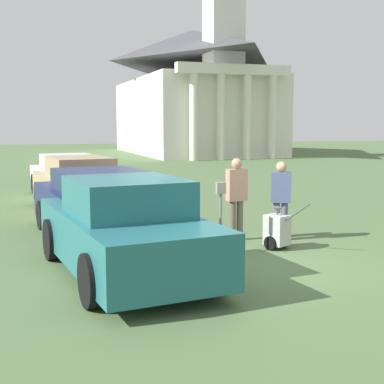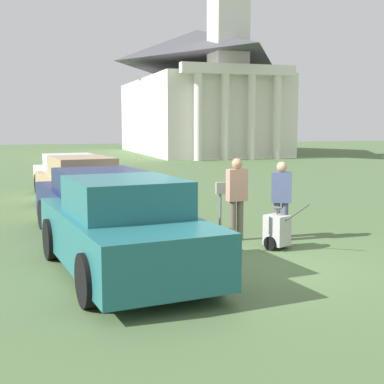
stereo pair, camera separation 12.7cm
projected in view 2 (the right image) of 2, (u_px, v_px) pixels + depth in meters
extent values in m
plane|color=#4C663D|center=(257.00, 266.00, 9.40)|extent=(120.00, 120.00, 0.00)
cube|color=#23666B|center=(123.00, 237.00, 8.89)|extent=(2.45, 4.82, 0.82)
cube|color=#23666B|center=(125.00, 196.00, 8.64)|extent=(1.91, 2.13, 0.58)
cylinder|color=black|center=(51.00, 239.00, 9.83)|extent=(0.27, 0.77, 0.76)
cylinder|color=black|center=(147.00, 231.00, 10.60)|extent=(0.27, 0.77, 0.76)
cylinder|color=black|center=(87.00, 280.00, 7.24)|extent=(0.27, 0.77, 0.76)
cylinder|color=black|center=(211.00, 265.00, 8.01)|extent=(0.27, 0.77, 0.76)
cube|color=#19234C|center=(99.00, 210.00, 11.63)|extent=(2.49, 5.22, 0.85)
cube|color=#19234C|center=(100.00, 181.00, 11.37)|extent=(1.92, 2.30, 0.48)
cylinder|color=black|center=(43.00, 215.00, 12.69)|extent=(0.26, 0.71, 0.69)
cylinder|color=black|center=(120.00, 209.00, 13.46)|extent=(0.26, 0.71, 0.69)
cylinder|color=black|center=(70.00, 241.00, 9.87)|extent=(0.26, 0.71, 0.69)
cylinder|color=black|center=(165.00, 232.00, 10.64)|extent=(0.26, 0.71, 0.69)
cube|color=tan|center=(80.00, 191.00, 15.19)|extent=(2.34, 5.32, 0.80)
cube|color=tan|center=(81.00, 167.00, 14.92)|extent=(1.78, 2.33, 0.57)
cylinder|color=black|center=(41.00, 194.00, 16.31)|extent=(0.27, 0.76, 0.74)
cylinder|color=black|center=(96.00, 191.00, 17.01)|extent=(0.27, 0.76, 0.74)
cylinder|color=black|center=(61.00, 209.00, 13.42)|extent=(0.27, 0.76, 0.74)
cylinder|color=black|center=(126.00, 204.00, 14.13)|extent=(0.27, 0.76, 0.74)
cube|color=silver|center=(71.00, 180.00, 18.26)|extent=(2.33, 4.88, 0.77)
cube|color=silver|center=(71.00, 162.00, 18.01)|extent=(1.80, 2.15, 0.50)
cylinder|color=black|center=(38.00, 183.00, 19.25)|extent=(0.26, 0.73, 0.71)
cylinder|color=black|center=(86.00, 181.00, 19.97)|extent=(0.26, 0.73, 0.71)
cylinder|color=black|center=(52.00, 193.00, 16.61)|extent=(0.26, 0.73, 0.71)
cylinder|color=black|center=(107.00, 190.00, 17.33)|extent=(0.26, 0.73, 0.71)
cylinder|color=slate|center=(220.00, 224.00, 10.19)|extent=(0.05, 0.05, 1.17)
cube|color=gray|center=(220.00, 188.00, 10.10)|extent=(0.18, 0.09, 0.22)
cylinder|color=#665B4C|center=(240.00, 220.00, 11.48)|extent=(0.14, 0.14, 0.86)
cylinder|color=#665B4C|center=(233.00, 221.00, 11.42)|extent=(0.14, 0.14, 0.86)
cube|color=tan|center=(237.00, 185.00, 11.36)|extent=(0.43, 0.23, 0.68)
sphere|color=tan|center=(237.00, 164.00, 11.30)|extent=(0.23, 0.23, 0.23)
cylinder|color=#515670|center=(285.00, 222.00, 11.43)|extent=(0.14, 0.14, 0.82)
cylinder|color=#515670|center=(277.00, 221.00, 11.45)|extent=(0.14, 0.14, 0.82)
cube|color=#4C597F|center=(281.00, 187.00, 11.35)|extent=(0.47, 0.38, 0.65)
sphere|color=tan|center=(282.00, 167.00, 11.29)|extent=(0.22, 0.22, 0.22)
cube|color=#B2B2AD|center=(277.00, 230.00, 10.65)|extent=(0.51, 0.55, 0.60)
cone|color=#59595B|center=(277.00, 211.00, 10.60)|extent=(0.18, 0.18, 0.16)
cylinder|color=#4C4C4C|center=(296.00, 213.00, 10.24)|extent=(0.26, 0.55, 0.43)
cylinder|color=black|center=(270.00, 244.00, 10.54)|extent=(0.16, 0.28, 0.28)
cylinder|color=black|center=(283.00, 241.00, 10.81)|extent=(0.16, 0.28, 0.28)
cube|color=silver|center=(197.00, 117.00, 45.84)|extent=(9.87, 17.39, 6.18)
pyramid|color=#424247|center=(197.00, 47.00, 45.10)|extent=(10.07, 17.73, 2.78)
cylinder|color=silver|center=(198.00, 117.00, 36.19)|extent=(0.56, 0.56, 5.87)
cylinder|color=silver|center=(225.00, 117.00, 36.78)|extent=(0.56, 0.56, 5.87)
cylinder|color=silver|center=(252.00, 118.00, 37.37)|extent=(0.56, 0.56, 5.87)
cylinder|color=silver|center=(277.00, 118.00, 37.97)|extent=(0.56, 0.56, 5.87)
cube|color=silver|center=(239.00, 69.00, 36.66)|extent=(8.39, 0.70, 0.70)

